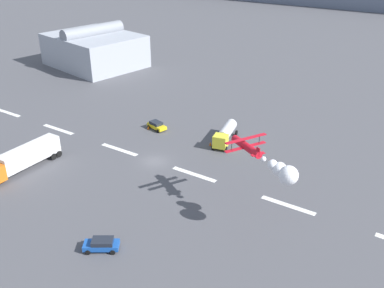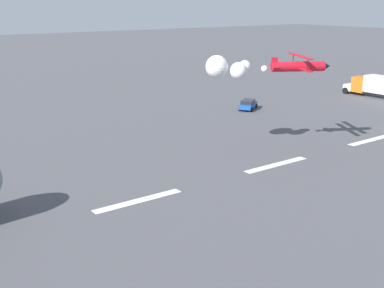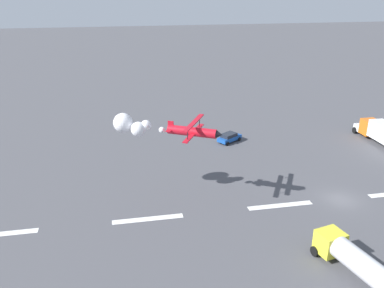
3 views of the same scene
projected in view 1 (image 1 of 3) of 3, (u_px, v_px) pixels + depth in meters
ground_plane at (155, 161)px, 72.40m from camera, size 440.00×440.00×0.00m
runway_stripe_1 at (8, 113)px, 91.72m from camera, size 8.00×0.90×0.01m
runway_stripe_2 at (58, 129)px, 83.99m from camera, size 8.00×0.90×0.01m
runway_stripe_3 at (119, 150)px, 76.27m from camera, size 8.00×0.90×0.01m
runway_stripe_4 at (194, 174)px, 68.54m from camera, size 8.00×0.90×0.01m
runway_stripe_5 at (288, 205)px, 60.81m from camera, size 8.00×0.90×0.01m
stunt_biplane_red at (272, 164)px, 52.91m from camera, size 12.14×8.46×2.47m
semi_truck_orange at (22, 158)px, 68.88m from camera, size 2.94×14.70×3.70m
fuel_tanker_truck at (225, 134)px, 78.14m from camera, size 4.48×8.78×2.90m
followme_car_yellow at (102, 244)px, 52.05m from camera, size 4.56×3.86×1.52m
airport_staff_sedan at (157, 125)px, 83.77m from camera, size 4.42×2.85×1.52m
hangar_building at (95, 49)px, 121.71m from camera, size 28.38×24.12×11.48m
traffic_cone_near at (148, 127)px, 83.94m from camera, size 0.44×0.44×0.75m
traffic_cone_far at (210, 144)px, 77.58m from camera, size 0.44×0.44×0.75m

